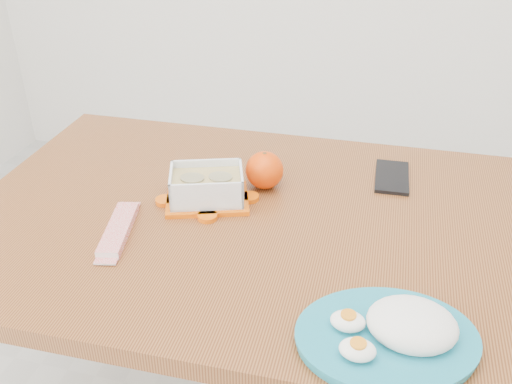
% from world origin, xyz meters
% --- Properties ---
extents(dining_table, '(1.27, 0.86, 0.75)m').
position_xyz_m(dining_table, '(-0.04, 0.20, 0.66)').
color(dining_table, brown).
rests_on(dining_table, ground).
extents(food_container, '(0.21, 0.19, 0.08)m').
position_xyz_m(food_container, '(-0.16, 0.23, 0.79)').
color(food_container, '#E55A06').
rests_on(food_container, dining_table).
extents(orange_fruit, '(0.09, 0.09, 0.09)m').
position_xyz_m(orange_fruit, '(-0.05, 0.33, 0.79)').
color(orange_fruit, '#FF3C05').
rests_on(orange_fruit, dining_table).
extents(rice_plate, '(0.35, 0.35, 0.08)m').
position_xyz_m(rice_plate, '(0.27, -0.09, 0.78)').
color(rice_plate, teal).
rests_on(rice_plate, dining_table).
extents(candy_bar, '(0.08, 0.19, 0.02)m').
position_xyz_m(candy_bar, '(-0.29, 0.07, 0.76)').
color(candy_bar, red).
rests_on(candy_bar, dining_table).
extents(smartphone, '(0.08, 0.16, 0.01)m').
position_xyz_m(smartphone, '(0.23, 0.44, 0.75)').
color(smartphone, black).
rests_on(smartphone, dining_table).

